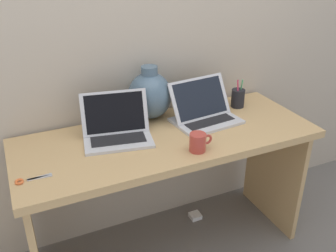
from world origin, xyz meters
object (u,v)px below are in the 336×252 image
at_px(power_brick, 195,216).
at_px(coffee_mug, 198,142).
at_px(pen_cup, 238,98).
at_px(scissors, 27,180).
at_px(laptop_left, 116,127).
at_px(green_vase, 150,95).
at_px(laptop_right, 203,110).

bearing_deg(power_brick, coffee_mug, -119.72).
distance_m(pen_cup, scissors, 1.24).
bearing_deg(power_brick, scissors, -163.23).
height_order(laptop_left, pen_cup, laptop_left).
bearing_deg(scissors, pen_cup, 12.85).
relative_size(laptop_left, pen_cup, 2.16).
xyz_separation_m(green_vase, pen_cup, (0.51, -0.08, -0.08)).
bearing_deg(laptop_right, scissors, -167.93).
relative_size(laptop_left, power_brick, 5.20).
distance_m(laptop_right, green_vase, 0.30).
relative_size(coffee_mug, scissors, 0.78).
relative_size(green_vase, power_brick, 4.12).
xyz_separation_m(laptop_right, power_brick, (0.03, 0.09, -0.80)).
bearing_deg(pen_cup, laptop_left, -174.66).
xyz_separation_m(laptop_right, pen_cup, (0.27, 0.08, -0.00)).
bearing_deg(scissors, power_brick, 16.77).
relative_size(scissors, power_brick, 2.11).
height_order(laptop_right, green_vase, green_vase).
distance_m(laptop_right, scissors, 0.96).
xyz_separation_m(laptop_right, coffee_mug, (-0.18, -0.27, -0.01)).
bearing_deg(green_vase, power_brick, -13.75).
relative_size(laptop_right, pen_cup, 2.16).
distance_m(laptop_left, coffee_mug, 0.41).
bearing_deg(laptop_right, green_vase, 147.28).
xyz_separation_m(coffee_mug, pen_cup, (0.45, 0.35, 0.01)).
xyz_separation_m(green_vase, scissors, (-0.69, -0.36, -0.13)).
bearing_deg(laptop_left, laptop_right, -0.55).
height_order(laptop_left, coffee_mug, laptop_left).
bearing_deg(coffee_mug, scissors, 174.29).
relative_size(coffee_mug, pen_cup, 0.68).
xyz_separation_m(coffee_mug, power_brick, (0.21, 0.36, -0.79)).
xyz_separation_m(green_vase, power_brick, (0.27, -0.07, -0.87)).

